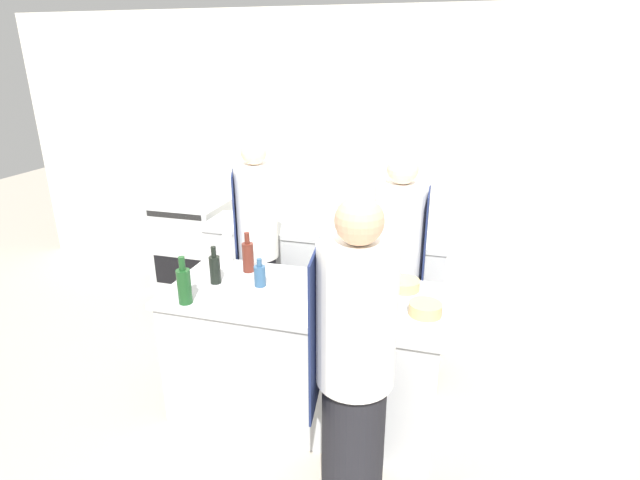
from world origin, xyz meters
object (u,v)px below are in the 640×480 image
object	(u,v)px
chef_at_pass_far	(258,247)
bowl_prep_small	(234,298)
chef_at_prep_near	(354,368)
bowl_mixing_large	(404,284)
bottle_vinegar	(184,285)
bottle_water	(215,269)
cup	(290,280)
bottle_cooking_oil	(260,275)
bottle_sauce	(248,256)
chef_at_stove	(397,267)
bowl_ceramic_blue	(425,309)
oven_range	(195,242)
bottle_wine	(379,295)
bottle_olive_oil	(228,248)

from	to	relation	value
chef_at_pass_far	bowl_prep_small	xyz separation A→B (m)	(0.24, -0.96, 0.04)
chef_at_prep_near	bowl_mixing_large	xyz separation A→B (m)	(0.13, 0.94, 0.05)
bottle_vinegar	bottle_water	xyz separation A→B (m)	(0.05, 0.32, -0.02)
chef_at_pass_far	bowl_prep_small	distance (m)	0.99
bowl_prep_small	cup	size ratio (longest dim) A/B	2.23
bottle_cooking_oil	bottle_sauce	size ratio (longest dim) A/B	0.67
chef_at_stove	bowl_ceramic_blue	bearing A→B (deg)	16.92
oven_range	chef_at_pass_far	distance (m)	1.60
bottle_wine	bottle_cooking_oil	world-z (taller)	bottle_wine
oven_range	bowl_ceramic_blue	distance (m)	3.18
bottle_wine	bottle_water	distance (m)	1.15
chef_at_stove	bottle_cooking_oil	bearing A→B (deg)	-54.49
chef_at_prep_near	cup	bearing A→B (deg)	30.36
chef_at_stove	bottle_wine	xyz separation A→B (m)	(-0.01, -0.81, 0.16)
chef_at_pass_far	bottle_wine	xyz separation A→B (m)	(1.14, -0.85, 0.13)
chef_at_pass_far	bottle_olive_oil	distance (m)	0.44
bottle_wine	bottle_olive_oil	bearing A→B (deg)	159.66
bowl_mixing_large	bowl_ceramic_blue	world-z (taller)	bowl_ceramic_blue
chef_at_prep_near	bottle_wine	distance (m)	0.59
bottle_wine	cup	world-z (taller)	bottle_wine
bottle_sauce	bowl_prep_small	bearing A→B (deg)	-77.58
oven_range	bottle_vinegar	size ratio (longest dim) A/B	2.88
bottle_vinegar	oven_range	bearing A→B (deg)	118.70
chef_at_prep_near	bowl_ceramic_blue	xyz separation A→B (m)	(0.30, 0.63, 0.05)
bottle_wine	bowl_mixing_large	world-z (taller)	bottle_wine
bowl_ceramic_blue	chef_at_prep_near	bearing A→B (deg)	-115.28
oven_range	bottle_sauce	world-z (taller)	bottle_sauce
oven_range	bottle_vinegar	distance (m)	2.41
oven_range	bottle_olive_oil	bearing A→B (deg)	-51.71
chef_at_stove	chef_at_pass_far	xyz separation A→B (m)	(-1.15, 0.04, 0.03)
bowl_prep_small	bottle_vinegar	bearing A→B (deg)	-162.91
chef_at_prep_near	chef_at_pass_far	bearing A→B (deg)	30.30
bottle_olive_oil	bottle_wine	xyz separation A→B (m)	(1.20, -0.45, -0.00)
chef_at_pass_far	bottle_cooking_oil	world-z (taller)	chef_at_pass_far
bottle_sauce	bowl_prep_small	size ratio (longest dim) A/B	1.52
bowl_ceramic_blue	bowl_prep_small	bearing A→B (deg)	-171.85
chef_at_prep_near	bottle_sauce	distance (m)	1.36
chef_at_prep_near	bottle_cooking_oil	bearing A→B (deg)	40.12
bottle_cooking_oil	bowl_mixing_large	distance (m)	0.96
chef_at_pass_far	bottle_water	xyz separation A→B (m)	(-0.00, -0.74, 0.12)
chef_at_prep_near	bowl_mixing_large	distance (m)	0.95
bottle_olive_oil	bottle_wine	distance (m)	1.28
bowl_mixing_large	cup	bearing A→B (deg)	-167.69
oven_range	bottle_wine	size ratio (longest dim) A/B	2.95
chef_at_stove	bottle_wine	world-z (taller)	chef_at_stove
chef_at_pass_far	bottle_vinegar	distance (m)	1.06
bottle_water	oven_range	bearing A→B (deg)	124.03
cup	chef_at_pass_far	bearing A→B (deg)	127.91
bottle_olive_oil	bowl_ceramic_blue	xyz separation A→B (m)	(1.48, -0.39, -0.09)
bowl_mixing_large	cup	world-z (taller)	cup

